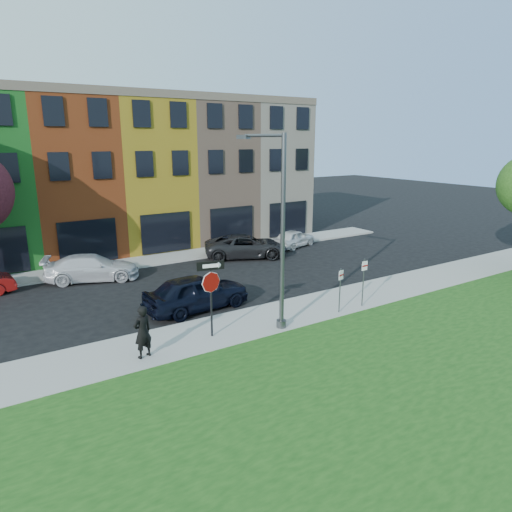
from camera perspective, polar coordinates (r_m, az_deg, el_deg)
ground at (r=17.88m, az=8.82°, el=-10.63°), size 120.00×120.00×0.00m
sidewalk_near at (r=21.16m, az=7.59°, el=-6.35°), size 40.00×3.00×0.12m
sidewalk_far at (r=29.15m, az=-15.68°, el=-0.94°), size 40.00×2.40×0.12m
rowhouse_block at (r=34.37m, az=-18.52°, el=9.49°), size 30.00×10.12×10.00m
stop_sign at (r=17.24m, az=-5.66°, el=-3.42°), size 1.03×0.28×3.00m
man at (r=16.42m, az=-13.99°, el=-9.19°), size 0.94×0.83×1.89m
sedan_near at (r=20.78m, az=-7.44°, el=-4.50°), size 2.72×5.14×1.64m
parked_car_silver at (r=26.39m, az=-19.83°, el=-1.39°), size 4.85×6.08×1.43m
parked_car_dark at (r=29.67m, az=-1.25°, el=1.24°), size 6.37×7.15×1.49m
parked_car_white at (r=32.65m, az=4.73°, el=2.22°), size 3.67×4.60×1.27m
street_lamp at (r=17.72m, az=2.82°, el=2.84°), size 0.90×2.53×7.63m
parking_sign_a at (r=20.16m, az=10.50°, el=-3.57°), size 0.32×0.12×1.98m
parking_sign_b at (r=21.07m, az=13.31°, el=-2.57°), size 0.32×0.08×2.22m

